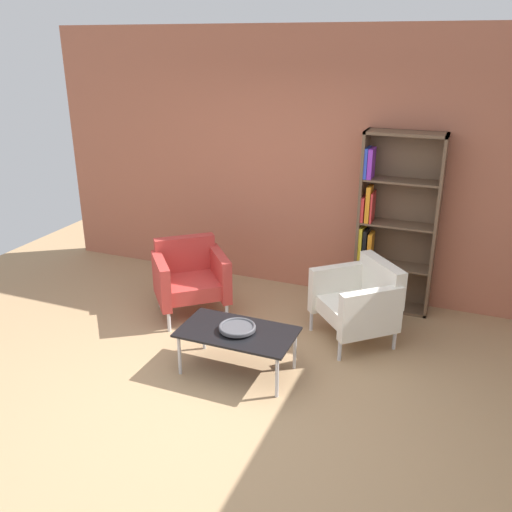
# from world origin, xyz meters

# --- Properties ---
(ground_plane) EXTENTS (8.32, 8.32, 0.00)m
(ground_plane) POSITION_xyz_m (0.00, 0.00, 0.00)
(ground_plane) COLOR tan
(brick_back_panel) EXTENTS (6.40, 0.12, 2.90)m
(brick_back_panel) POSITION_xyz_m (0.00, 2.46, 1.45)
(brick_back_panel) COLOR #B2664C
(brick_back_panel) RESTS_ON ground_plane
(bookshelf_tall) EXTENTS (0.80, 0.30, 1.90)m
(bookshelf_tall) POSITION_xyz_m (0.94, 2.25, 0.91)
(bookshelf_tall) COLOR brown
(bookshelf_tall) RESTS_ON ground_plane
(coffee_table_low) EXTENTS (1.00, 0.56, 0.40)m
(coffee_table_low) POSITION_xyz_m (-0.02, 0.44, 0.37)
(coffee_table_low) COLOR black
(coffee_table_low) RESTS_ON ground_plane
(decorative_bowl) EXTENTS (0.32, 0.32, 0.05)m
(decorative_bowl) POSITION_xyz_m (-0.02, 0.44, 0.43)
(decorative_bowl) COLOR #4C4C51
(decorative_bowl) RESTS_ON coffee_table_low
(armchair_near_window) EXTENTS (0.95, 0.95, 0.78)m
(armchair_near_window) POSITION_xyz_m (0.83, 1.41, 0.41)
(armchair_near_window) COLOR white
(armchair_near_window) RESTS_ON ground_plane
(armchair_corner_red) EXTENTS (0.95, 0.94, 0.78)m
(armchair_corner_red) POSITION_xyz_m (-0.95, 1.30, 0.41)
(armchair_corner_red) COLOR #B73833
(armchair_corner_red) RESTS_ON ground_plane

